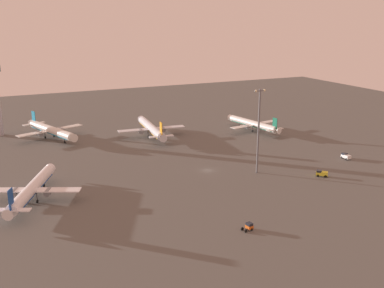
# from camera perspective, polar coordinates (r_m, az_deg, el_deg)

# --- Properties ---
(ground_plane) EXTENTS (416.00, 416.00, 0.00)m
(ground_plane) POSITION_cam_1_polar(r_m,az_deg,el_deg) (169.57, 2.01, -3.39)
(ground_plane) COLOR #56544F
(airplane_taxiway_distant) EXTENTS (29.61, 37.47, 10.19)m
(airplane_taxiway_distant) POSITION_cam_1_polar(r_m,az_deg,el_deg) (149.88, -19.76, -5.44)
(airplane_taxiway_distant) COLOR white
(airplane_taxiway_distant) RESTS_ON ground
(airplane_far_stand) EXTENTS (28.61, 36.56, 9.42)m
(airplane_far_stand) POSITION_cam_1_polar(r_m,az_deg,el_deg) (229.23, 7.82, 2.54)
(airplane_far_stand) COLOR silver
(airplane_far_stand) RESTS_ON ground
(airplane_near_gate) EXTENTS (32.84, 42.14, 10.80)m
(airplane_near_gate) POSITION_cam_1_polar(r_m,az_deg,el_deg) (217.12, -5.18, 2.01)
(airplane_near_gate) COLOR silver
(airplane_near_gate) RESTS_ON ground
(airplane_terminal_side) EXTENTS (31.89, 40.48, 10.76)m
(airplane_terminal_side) POSITION_cam_1_polar(r_m,az_deg,el_deg) (222.90, -17.53, 1.69)
(airplane_terminal_side) COLOR silver
(airplane_terminal_side) RESTS_ON ground
(cargo_loader) EXTENTS (2.32, 4.29, 2.25)m
(cargo_loader) POSITION_cam_1_polar(r_m,az_deg,el_deg) (193.21, 19.02, -1.47)
(cargo_loader) COLOR white
(cargo_loader) RESTS_ON ground
(pushback_tug) EXTENTS (3.32, 2.26, 2.05)m
(pushback_tug) POSITION_cam_1_polar(r_m,az_deg,el_deg) (124.73, 7.26, -10.36)
(pushback_tug) COLOR #D85919
(pushback_tug) RESTS_ON ground
(baggage_tractor) EXTENTS (4.36, 4.26, 2.25)m
(baggage_tractor) POSITION_cam_1_polar(r_m,az_deg,el_deg) (169.62, 16.19, -3.61)
(baggage_tractor) COLOR yellow
(baggage_tractor) RESTS_ON ground
(apron_light_central) EXTENTS (4.80, 0.90, 31.36)m
(apron_light_central) POSITION_cam_1_polar(r_m,az_deg,el_deg) (163.94, 8.49, 2.18)
(apron_light_central) COLOR slate
(apron_light_central) RESTS_ON ground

